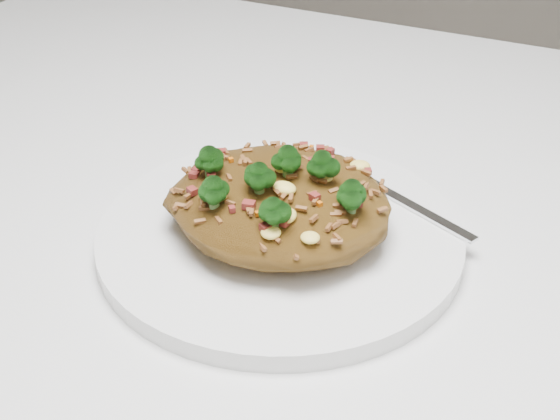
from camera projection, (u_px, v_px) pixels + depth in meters
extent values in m
cube|color=white|center=(368.00, 230.00, 0.62)|extent=(1.20, 0.80, 0.04)
cylinder|color=brown|center=(111.00, 230.00, 1.27)|extent=(0.06, 0.06, 0.71)
cylinder|color=white|center=(280.00, 235.00, 0.56)|extent=(0.26, 0.26, 0.01)
ellipsoid|color=brown|center=(280.00, 202.00, 0.55)|extent=(0.16, 0.15, 0.04)
ellipsoid|color=#0C3907|center=(273.00, 211.00, 0.49)|extent=(0.02, 0.02, 0.02)
ellipsoid|color=#0C3907|center=(322.00, 165.00, 0.53)|extent=(0.02, 0.02, 0.02)
ellipsoid|color=#0C3907|center=(259.00, 176.00, 0.51)|extent=(0.02, 0.02, 0.02)
ellipsoid|color=#0C3907|center=(213.00, 191.00, 0.51)|extent=(0.02, 0.02, 0.02)
ellipsoid|color=#0C3907|center=(288.00, 160.00, 0.53)|extent=(0.02, 0.02, 0.02)
ellipsoid|color=#0C3907|center=(352.00, 194.00, 0.51)|extent=(0.02, 0.02, 0.02)
ellipsoid|color=#0C3907|center=(209.00, 161.00, 0.54)|extent=(0.02, 0.02, 0.02)
cube|color=silver|center=(437.00, 220.00, 0.56)|extent=(0.09, 0.05, 0.00)
cube|color=silver|center=(344.00, 168.00, 0.63)|extent=(0.04, 0.03, 0.00)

